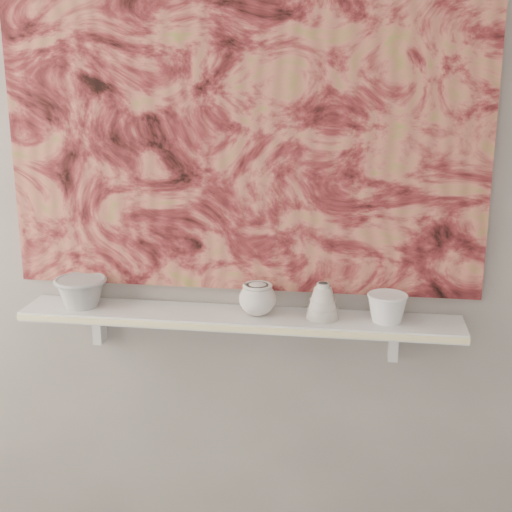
% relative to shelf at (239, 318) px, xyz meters
% --- Properties ---
extents(wall_back, '(3.60, 0.00, 3.60)m').
position_rel_shelf_xyz_m(wall_back, '(0.00, 0.09, 0.44)').
color(wall_back, gray).
rests_on(wall_back, floor).
extents(shelf, '(1.40, 0.18, 0.03)m').
position_rel_shelf_xyz_m(shelf, '(0.00, 0.00, 0.00)').
color(shelf, silver).
rests_on(shelf, wall_back).
extents(shelf_stripe, '(1.40, 0.01, 0.02)m').
position_rel_shelf_xyz_m(shelf_stripe, '(0.00, -0.09, 0.00)').
color(shelf_stripe, '#FAEDA7').
rests_on(shelf_stripe, shelf).
extents(bracket_left, '(0.03, 0.06, 0.12)m').
position_rel_shelf_xyz_m(bracket_left, '(-0.49, 0.06, -0.07)').
color(bracket_left, silver).
rests_on(bracket_left, wall_back).
extents(bracket_right, '(0.03, 0.06, 0.12)m').
position_rel_shelf_xyz_m(bracket_right, '(0.49, 0.06, -0.07)').
color(bracket_right, silver).
rests_on(bracket_right, wall_back).
extents(painting, '(1.50, 0.02, 1.10)m').
position_rel_shelf_xyz_m(painting, '(0.00, 0.08, 0.62)').
color(painting, maroon).
rests_on(painting, wall_back).
extents(house_motif, '(0.09, 0.00, 0.08)m').
position_rel_shelf_xyz_m(house_motif, '(0.45, 0.07, 0.32)').
color(house_motif, black).
rests_on(house_motif, painting).
extents(bowl_grey, '(0.19, 0.19, 0.10)m').
position_rel_shelf_xyz_m(bowl_grey, '(-0.52, 0.00, 0.06)').
color(bowl_grey, '#989896').
rests_on(bowl_grey, shelf).
extents(cup_cream, '(0.14, 0.14, 0.11)m').
position_rel_shelf_xyz_m(cup_cream, '(0.06, 0.00, 0.07)').
color(cup_cream, beige).
rests_on(cup_cream, shelf).
extents(bell_vessel, '(0.13, 0.13, 0.11)m').
position_rel_shelf_xyz_m(bell_vessel, '(0.26, 0.00, 0.07)').
color(bell_vessel, beige).
rests_on(bell_vessel, shelf).
extents(bowl_white, '(0.15, 0.15, 0.09)m').
position_rel_shelf_xyz_m(bowl_white, '(0.46, 0.00, 0.06)').
color(bowl_white, white).
rests_on(bowl_white, shelf).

